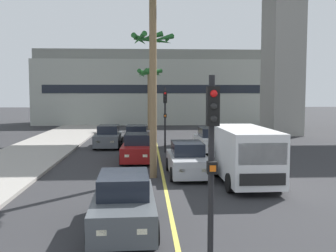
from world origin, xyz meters
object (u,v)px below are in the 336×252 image
at_px(car_queue_sixth, 137,137).
at_px(delivery_van, 244,154).
at_px(traffic_light_median_near, 212,151).
at_px(car_queue_third, 211,140).
at_px(car_queue_fourth, 124,204).
at_px(traffic_light_median_far, 165,111).
at_px(car_queue_second, 188,160).
at_px(car_queue_front, 138,149).
at_px(car_queue_fifth, 108,137).
at_px(palm_tree_mid_median, 149,83).
at_px(palm_tree_near_median, 154,6).
at_px(palm_tree_far_median, 152,53).

relative_size(car_queue_sixth, delivery_van, 0.78).
distance_m(car_queue_sixth, traffic_light_median_near, 20.83).
bearing_deg(car_queue_third, car_queue_fourth, -108.24).
distance_m(delivery_van, traffic_light_median_far, 9.58).
height_order(delivery_van, traffic_light_median_near, traffic_light_median_near).
bearing_deg(car_queue_second, car_queue_sixth, 104.69).
relative_size(car_queue_front, car_queue_fifth, 1.00).
bearing_deg(delivery_van, car_queue_fifth, 120.04).
bearing_deg(car_queue_third, car_queue_front, -142.83).
bearing_deg(delivery_van, car_queue_fourth, -131.31).
height_order(car_queue_third, palm_tree_mid_median, palm_tree_mid_median).
relative_size(car_queue_second, traffic_light_median_far, 0.98).
distance_m(car_queue_front, palm_tree_near_median, 8.35).
relative_size(car_queue_front, car_queue_second, 1.00).
bearing_deg(car_queue_sixth, car_queue_third, -24.52).
xyz_separation_m(delivery_van, palm_tree_mid_median, (-3.81, 25.30, 3.64)).
bearing_deg(car_queue_fourth, car_queue_fifth, 96.74).
relative_size(traffic_light_median_near, palm_tree_far_median, 0.48).
height_order(car_queue_third, palm_tree_far_median, palm_tree_far_median).
relative_size(car_queue_fifth, palm_tree_far_median, 0.47).
height_order(delivery_van, palm_tree_far_median, palm_tree_far_median).
relative_size(car_queue_front, traffic_light_median_far, 0.99).
bearing_deg(palm_tree_far_median, palm_tree_near_median, -90.63).
bearing_deg(car_queue_fifth, traffic_light_median_far, -36.20).
height_order(car_queue_fourth, palm_tree_mid_median, palm_tree_mid_median).
xyz_separation_m(car_queue_third, palm_tree_mid_median, (-3.91, 15.85, 4.21)).
height_order(car_queue_fourth, palm_tree_near_median, palm_tree_near_median).
bearing_deg(palm_tree_mid_median, car_queue_fourth, -91.87).
relative_size(car_queue_fourth, delivery_van, 0.79).
bearing_deg(car_queue_fifth, traffic_light_median_near, -79.19).
bearing_deg(traffic_light_median_near, palm_tree_near_median, 95.17).
distance_m(palm_tree_near_median, palm_tree_mid_median, 24.15).
xyz_separation_m(traffic_light_median_near, palm_tree_mid_median, (-0.92, 34.24, 2.22)).
relative_size(delivery_van, palm_tree_mid_median, 0.81).
bearing_deg(car_queue_fourth, car_queue_third, 71.76).
bearing_deg(palm_tree_near_median, car_queue_third, 64.26).
bearing_deg(car_queue_second, traffic_light_median_near, -93.46).
xyz_separation_m(car_queue_fourth, palm_tree_mid_median, (1.01, 30.78, 4.21)).
distance_m(car_queue_front, traffic_light_median_near, 15.02).
bearing_deg(traffic_light_median_far, palm_tree_far_median, 95.32).
distance_m(car_queue_second, car_queue_fourth, 7.72).
relative_size(car_queue_second, car_queue_fifth, 1.00).
relative_size(traffic_light_median_far, palm_tree_near_median, 0.46).
relative_size(car_queue_sixth, traffic_light_median_near, 0.98).
xyz_separation_m(car_queue_fifth, palm_tree_near_median, (3.04, -10.55, 6.97)).
xyz_separation_m(traffic_light_median_near, palm_tree_near_median, (-0.93, 10.25, 4.97)).
bearing_deg(car_queue_front, palm_tree_far_median, 84.65).
height_order(traffic_light_median_near, palm_tree_mid_median, palm_tree_mid_median).
relative_size(car_queue_second, traffic_light_median_near, 0.98).
xyz_separation_m(car_queue_fourth, car_queue_fifth, (-2.05, 17.34, 0.00)).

